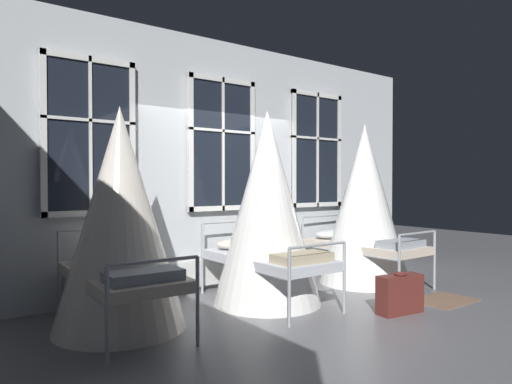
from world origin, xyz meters
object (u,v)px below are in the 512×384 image
cot_first (120,221)px  cot_third (364,205)px  suitcase_dark (400,294)px  cot_second (267,210)px

cot_first → cot_third: bearing=-89.2°
suitcase_dark → cot_first: bearing=161.9°
cot_third → suitcase_dark: size_ratio=4.09×
cot_second → cot_first: bearing=86.8°
cot_second → cot_third: cot_second is taller
cot_first → cot_third: cot_third is taller
cot_second → suitcase_dark: bearing=-143.8°
cot_first → suitcase_dark: 3.20m
cot_first → cot_third: (3.71, -0.02, 0.05)m
cot_second → suitcase_dark: cot_second is taller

